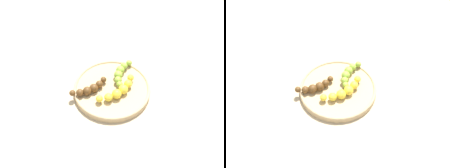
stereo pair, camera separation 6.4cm
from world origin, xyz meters
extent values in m
plane|color=tan|center=(0.00, 0.00, 0.00)|extent=(2.40, 2.40, 0.00)
cylinder|color=tan|center=(0.00, 0.00, 0.01)|extent=(0.26, 0.26, 0.02)
torus|color=tan|center=(0.00, 0.00, 0.02)|extent=(0.26, 0.26, 0.01)
sphere|color=#8CAD38|center=(-0.10, 0.07, 0.03)|extent=(0.02, 0.02, 0.02)
sphere|color=#8CAD38|center=(-0.09, 0.05, 0.03)|extent=(0.03, 0.03, 0.03)
sphere|color=#8CAD38|center=(-0.07, 0.03, 0.03)|extent=(0.03, 0.03, 0.03)
sphere|color=#8CAD38|center=(-0.04, 0.02, 0.03)|extent=(0.03, 0.03, 0.03)
sphere|color=#8CAD38|center=(-0.02, 0.02, 0.03)|extent=(0.03, 0.03, 0.03)
sphere|color=#8CAD38|center=(0.00, 0.03, 0.03)|extent=(0.02, 0.02, 0.02)
sphere|color=#593819|center=(0.03, -0.13, 0.03)|extent=(0.02, 0.02, 0.02)
sphere|color=#593819|center=(0.03, -0.11, 0.03)|extent=(0.03, 0.03, 0.03)
sphere|color=#593819|center=(0.02, -0.08, 0.03)|extent=(0.03, 0.03, 0.03)
sphere|color=#593819|center=(0.01, -0.06, 0.03)|extent=(0.03, 0.03, 0.03)
sphere|color=#593819|center=(-0.01, -0.04, 0.03)|extent=(0.03, 0.03, 0.03)
sphere|color=#593819|center=(-0.03, -0.03, 0.03)|extent=(0.02, 0.02, 0.02)
sphere|color=yellow|center=(0.06, -0.04, 0.04)|extent=(0.02, 0.02, 0.02)
sphere|color=yellow|center=(0.05, -0.01, 0.04)|extent=(0.03, 0.03, 0.03)
sphere|color=yellow|center=(0.04, 0.01, 0.04)|extent=(0.03, 0.03, 0.03)
sphere|color=yellow|center=(0.02, 0.04, 0.04)|extent=(0.03, 0.03, 0.03)
sphere|color=yellow|center=(0.00, 0.05, 0.04)|extent=(0.03, 0.03, 0.03)
sphere|color=yellow|center=(-0.03, 0.07, 0.04)|extent=(0.02, 0.02, 0.02)
camera|label=1|loc=(0.58, -0.03, 0.70)|focal=41.84mm
camera|label=2|loc=(0.58, 0.03, 0.70)|focal=41.84mm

